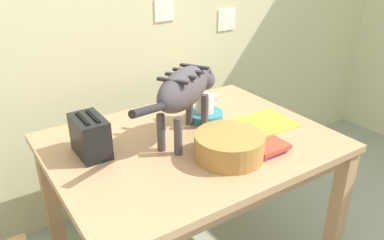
# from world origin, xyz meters

# --- Properties ---
(wall_rear) EXTENTS (5.04, 0.11, 2.50)m
(wall_rear) POSITION_xyz_m (-0.00, 1.67, 1.25)
(wall_rear) COLOR beige
(wall_rear) RESTS_ON ground_plane
(dining_table) EXTENTS (1.27, 0.97, 0.73)m
(dining_table) POSITION_xyz_m (0.00, 0.93, 0.64)
(dining_table) COLOR tan
(dining_table) RESTS_ON ground_plane
(cat) EXTENTS (0.62, 0.41, 0.33)m
(cat) POSITION_xyz_m (-0.00, 0.97, 0.96)
(cat) COLOR #4A4348
(cat) RESTS_ON dining_table
(saucer_bowl) EXTENTS (0.19, 0.19, 0.04)m
(saucer_bowl) POSITION_xyz_m (0.19, 1.09, 0.75)
(saucer_bowl) COLOR teal
(saucer_bowl) RESTS_ON dining_table
(coffee_mug) EXTENTS (0.14, 0.09, 0.09)m
(coffee_mug) POSITION_xyz_m (0.19, 1.09, 0.81)
(coffee_mug) COLOR silver
(coffee_mug) RESTS_ON saucer_bowl
(magazine) EXTENTS (0.31, 0.26, 0.01)m
(magazine) POSITION_xyz_m (0.40, 0.87, 0.73)
(magazine) COLOR yellow
(magazine) RESTS_ON dining_table
(book_stack) EXTENTS (0.17, 0.13, 0.04)m
(book_stack) POSITION_xyz_m (0.22, 0.65, 0.75)
(book_stack) COLOR #8C569F
(book_stack) RESTS_ON dining_table
(wicker_basket) EXTENTS (0.30, 0.30, 0.11)m
(wicker_basket) POSITION_xyz_m (0.05, 0.71, 0.78)
(wicker_basket) COLOR #B17D3D
(wicker_basket) RESTS_ON dining_table
(toaster) EXTENTS (0.12, 0.20, 0.18)m
(toaster) POSITION_xyz_m (-0.43, 1.06, 0.81)
(toaster) COLOR black
(toaster) RESTS_ON dining_table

